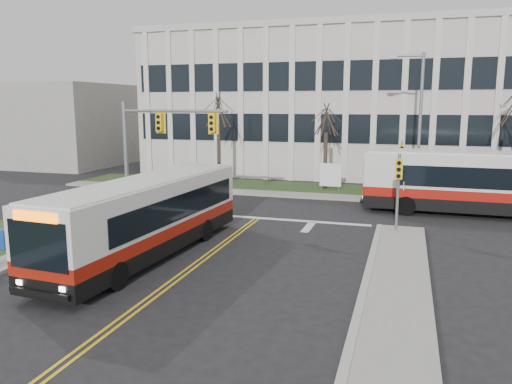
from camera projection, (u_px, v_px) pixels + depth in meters
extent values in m
plane|color=black|center=(197.00, 264.00, 19.13)|extent=(120.00, 120.00, 0.00)
cube|color=#9E9B93|center=(396.00, 351.00, 12.26)|extent=(2.00, 26.00, 0.14)
cube|color=#9E9B93|center=(364.00, 199.00, 32.01)|extent=(44.00, 1.60, 0.14)
cube|color=#2E441D|center=(367.00, 192.00, 34.65)|extent=(44.00, 5.00, 0.12)
cube|color=silver|center=(380.00, 105.00, 44.93)|extent=(40.00, 16.00, 12.00)
cube|color=#9E9B93|center=(62.00, 125.00, 50.38)|extent=(12.00, 12.00, 8.00)
cylinder|color=slate|center=(126.00, 158.00, 27.47)|extent=(0.22, 0.22, 6.20)
cylinder|color=slate|center=(174.00, 111.00, 26.16)|extent=(6.00, 0.16, 0.16)
cube|color=yellow|center=(159.00, 122.00, 26.35)|extent=(0.34, 0.24, 0.92)
cube|color=yellow|center=(212.00, 123.00, 25.49)|extent=(0.34, 0.24, 0.92)
cylinder|color=slate|center=(398.00, 194.00, 23.34)|extent=(0.14, 0.14, 3.80)
cube|color=yellow|center=(399.00, 169.00, 22.94)|extent=(0.34, 0.24, 0.92)
cylinder|color=slate|center=(401.00, 171.00, 31.35)|extent=(0.14, 0.14, 3.80)
cube|color=yellow|center=(402.00, 152.00, 30.95)|extent=(0.34, 0.24, 0.92)
cylinder|color=slate|center=(420.00, 128.00, 31.25)|extent=(0.20, 0.20, 9.20)
cylinder|color=slate|center=(408.00, 56.00, 30.74)|extent=(1.80, 0.14, 0.14)
cube|color=slate|center=(393.00, 57.00, 31.01)|extent=(0.50, 0.25, 0.18)
cylinder|color=slate|center=(322.00, 184.00, 34.99)|extent=(0.08, 0.08, 1.00)
cylinder|color=slate|center=(339.00, 185.00, 34.65)|extent=(0.08, 0.08, 1.00)
cube|color=white|center=(331.00, 175.00, 34.70)|extent=(1.50, 0.12, 1.60)
cylinder|color=#42352B|center=(219.00, 155.00, 37.41)|extent=(0.28, 0.28, 4.62)
cylinder|color=#42352B|center=(325.00, 161.00, 35.35)|extent=(0.28, 0.28, 4.09)
cube|color=#153B94|center=(6.00, 240.00, 20.75)|extent=(0.62, 0.58, 0.95)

